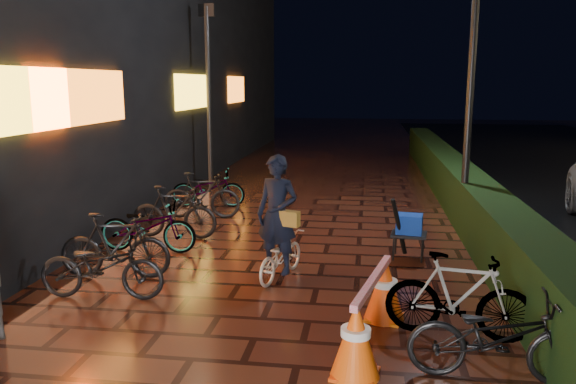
# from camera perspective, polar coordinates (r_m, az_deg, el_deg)

# --- Properties ---
(ground) EXTENTS (80.00, 80.00, 0.00)m
(ground) POSITION_cam_1_polar(r_m,az_deg,el_deg) (6.53, -3.50, -14.68)
(ground) COLOR #381911
(ground) RESTS_ON ground
(hedge) EXTENTS (0.70, 20.00, 1.00)m
(hedge) POSITION_cam_1_polar(r_m,az_deg,el_deg) (14.11, 16.48, 1.07)
(hedge) COLOR black
(hedge) RESTS_ON ground
(storefront_block) EXTENTS (12.09, 22.00, 9.00)m
(storefront_block) POSITION_cam_1_polar(r_m,az_deg,el_deg) (20.38, -24.53, 14.77)
(storefront_block) COLOR black
(storefront_block) RESTS_ON ground
(lamp_post_hedge) EXTENTS (0.48, 0.15, 5.00)m
(lamp_post_hedge) POSITION_cam_1_polar(r_m,az_deg,el_deg) (10.81, 18.05, 10.06)
(lamp_post_hedge) COLOR black
(lamp_post_hedge) RESTS_ON ground
(lamp_post_sf) EXTENTS (0.46, 0.17, 4.81)m
(lamp_post_sf) POSITION_cam_1_polar(r_m,az_deg,el_deg) (15.05, -8.06, 10.23)
(lamp_post_sf) COLOR black
(lamp_post_sf) RESTS_ON ground
(cyclist) EXTENTS (0.82, 1.36, 1.84)m
(cyclist) POSITION_cam_1_polar(r_m,az_deg,el_deg) (8.14, -0.95, -4.27)
(cyclist) COLOR silver
(cyclist) RESTS_ON ground
(traffic_barrier) EXTENTS (0.83, 1.92, 0.78)m
(traffic_barrier) POSITION_cam_1_polar(r_m,az_deg,el_deg) (6.31, 8.52, -11.87)
(traffic_barrier) COLOR #F7550D
(traffic_barrier) RESTS_ON ground
(cart_assembly) EXTENTS (0.64, 0.58, 1.05)m
(cart_assembly) POSITION_cam_1_polar(r_m,az_deg,el_deg) (9.33, 12.13, -3.44)
(cart_assembly) COLOR black
(cart_assembly) RESTS_ON ground
(parked_bikes_storefront) EXTENTS (1.90, 6.40, 0.98)m
(parked_bikes_storefront) POSITION_cam_1_polar(r_m,az_deg,el_deg) (10.28, -12.35, -2.54)
(parked_bikes_storefront) COLOR black
(parked_bikes_storefront) RESTS_ON ground
(parked_bikes_hedge) EXTENTS (1.91, 1.59, 0.98)m
(parked_bikes_hedge) POSITION_cam_1_polar(r_m,az_deg,el_deg) (6.23, 18.75, -11.92)
(parked_bikes_hedge) COLOR black
(parked_bikes_hedge) RESTS_ON ground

